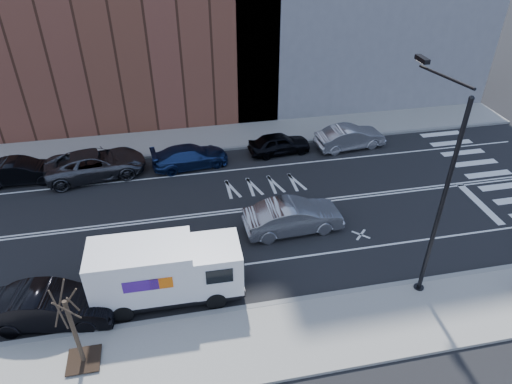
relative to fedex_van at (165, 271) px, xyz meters
name	(u,v)px	position (x,y,z in m)	size (l,w,h in m)	color
ground	(235,211)	(3.79, 5.60, -1.51)	(120.00, 120.00, 0.00)	black
sidewalk_near	(270,340)	(3.79, -3.20, -1.44)	(44.00, 3.60, 0.15)	gray
sidewalk_far	(215,138)	(3.79, 14.40, -1.44)	(44.00, 3.60, 0.15)	gray
curb_near	(261,306)	(3.79, -1.40, -1.43)	(44.00, 0.25, 0.17)	gray
curb_far	(218,150)	(3.79, 12.60, -1.43)	(44.00, 0.25, 0.17)	gray
crosswalk	(495,180)	(19.79, 5.60, -1.51)	(3.00, 14.00, 0.01)	white
road_markings	(235,211)	(3.79, 5.60, -1.51)	(40.00, 8.60, 0.01)	white
streetlight	(438,188)	(10.79, -1.31, 3.57)	(0.44, 4.02, 9.34)	black
street_tree	(77,338)	(-3.21, -2.80, -0.06)	(1.20, 1.20, 3.75)	black
fedex_van	(165,271)	(0.00, 0.00, 0.00)	(6.35, 2.35, 2.88)	black
far_parked_b	(21,171)	(-8.16, 11.06, -0.78)	(1.55, 4.44, 1.46)	black
far_parked_c	(96,164)	(-3.85, 10.92, -0.70)	(2.71, 5.87, 1.63)	#45464C
far_parked_d	(190,156)	(1.84, 10.95, -0.82)	(1.94, 4.76, 1.38)	navy
far_parked_e	(279,144)	(7.75, 11.51, -0.82)	(1.64, 4.07, 1.39)	black
far_parked_f	(350,137)	(12.59, 11.31, -0.74)	(1.63, 4.68, 1.54)	#A5A5A9
driving_sedan	(293,217)	(6.48, 3.41, -0.68)	(1.75, 5.03, 1.66)	#97979C
near_parked_rear_a	(52,306)	(-4.58, -0.42, -0.69)	(1.74, 4.99, 1.65)	black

